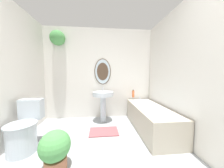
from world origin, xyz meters
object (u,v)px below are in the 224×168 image
(bathtub, at_px, (150,118))
(shampoo_bottle, at_px, (133,94))
(toilet, at_px, (24,131))
(pedestal_sink, at_px, (103,98))
(potted_plant, at_px, (55,148))

(bathtub, relative_size, shampoo_bottle, 7.68)
(shampoo_bottle, bearing_deg, toilet, -151.31)
(toilet, xyz_separation_m, pedestal_sink, (1.23, 0.98, 0.28))
(toilet, distance_m, bathtub, 2.27)
(pedestal_sink, relative_size, bathtub, 0.55)
(shampoo_bottle, xyz_separation_m, potted_plant, (-1.43, -1.54, -0.40))
(pedestal_sink, bearing_deg, bathtub, -28.07)
(pedestal_sink, relative_size, shampoo_bottle, 4.19)
(pedestal_sink, distance_m, potted_plant, 1.56)
(pedestal_sink, distance_m, bathtub, 1.17)
(potted_plant, bearing_deg, shampoo_bottle, 47.13)
(toilet, relative_size, shampoo_bottle, 3.73)
(bathtub, bearing_deg, toilet, -168.59)
(toilet, height_order, bathtub, toilet)
(pedestal_sink, height_order, shampoo_bottle, pedestal_sink)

